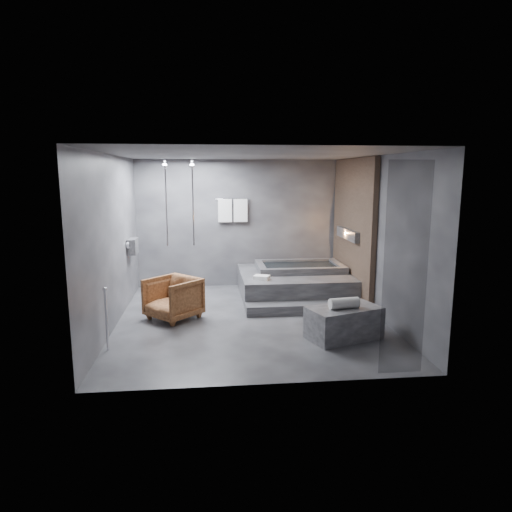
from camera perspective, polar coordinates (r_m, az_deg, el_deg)
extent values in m
plane|color=#28282A|center=(8.00, -0.77, -7.90)|extent=(5.00, 5.00, 0.00)
cube|color=#434345|center=(7.61, -0.83, 12.57)|extent=(4.50, 5.00, 0.04)
cube|color=#313136|center=(10.15, -2.09, 4.06)|extent=(4.50, 0.04, 2.80)
cube|color=#313136|center=(5.23, 1.71, -1.77)|extent=(4.50, 0.04, 2.80)
cube|color=#313136|center=(7.80, -17.49, 1.74)|extent=(0.04, 5.00, 2.80)
cube|color=#313136|center=(8.19, 15.08, 2.24)|extent=(0.04, 5.00, 2.80)
cube|color=#886850|center=(9.34, 12.00, 3.31)|extent=(0.10, 2.40, 2.78)
cube|color=#FF9938|center=(9.33, 11.51, 2.70)|extent=(0.14, 1.20, 0.20)
cube|color=slate|center=(9.19, -15.15, 1.18)|extent=(0.16, 0.42, 0.30)
imported|color=beige|center=(9.10, -15.17, 0.80)|extent=(0.08, 0.08, 0.21)
imported|color=beige|center=(9.30, -14.97, 0.83)|extent=(0.07, 0.07, 0.15)
cylinder|color=silver|center=(9.64, -7.90, 6.63)|extent=(0.04, 0.04, 1.80)
cylinder|color=silver|center=(9.68, -11.18, 6.54)|extent=(0.04, 0.04, 1.80)
cylinder|color=silver|center=(10.04, -2.95, 7.13)|extent=(0.75, 0.02, 0.02)
cube|color=white|center=(10.03, -3.91, 5.69)|extent=(0.30, 0.06, 0.50)
cube|color=white|center=(10.05, -1.96, 5.71)|extent=(0.30, 0.06, 0.50)
cylinder|color=silver|center=(6.84, -18.20, -7.62)|extent=(0.04, 0.04, 0.90)
cube|color=black|center=(5.74, 18.18, -1.71)|extent=(0.55, 0.01, 2.60)
cube|color=#2D2D2F|center=(9.46, 4.77, -3.51)|extent=(2.20, 2.00, 0.50)
cube|color=#2D2D2F|center=(8.38, 6.27, -6.47)|extent=(2.20, 0.36, 0.18)
cube|color=#37373A|center=(7.18, 10.93, -8.18)|extent=(1.22, 0.92, 0.49)
imported|color=#472511|center=(8.06, -10.33, -5.22)|extent=(1.12, 1.12, 0.73)
cylinder|color=silver|center=(7.02, 10.95, -5.81)|extent=(0.48, 0.23, 0.16)
cube|color=white|center=(8.72, 0.70, -2.69)|extent=(0.35, 0.31, 0.08)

